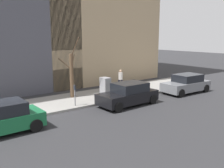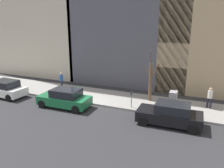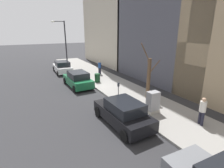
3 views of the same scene
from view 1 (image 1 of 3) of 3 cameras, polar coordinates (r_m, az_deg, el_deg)
ground_plane at (r=14.68m, az=-21.43°, el=-8.17°), size 120.00×120.00×0.00m
sidewalk at (r=16.51m, az=-23.38°, el=-5.93°), size 4.00×36.00×0.15m
parked_car_grey at (r=21.35m, az=16.59°, el=0.03°), size 2.07×4.27×1.52m
parked_car_black at (r=16.84m, az=3.75°, el=-2.39°), size 2.02×4.25×1.52m
parking_meter at (r=16.25m, az=-8.48°, el=-2.10°), size 0.14×0.10×1.35m
utility_box at (r=18.56m, az=-1.51°, el=-0.75°), size 0.83×0.61×1.43m
bare_tree at (r=18.38m, az=-9.22°, el=2.28°), size 1.53×1.38×4.39m
pedestrian_near_meter at (r=21.13m, az=1.94°, el=1.35°), size 0.36×0.39×1.66m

